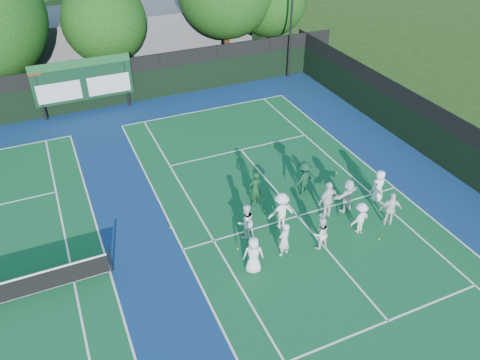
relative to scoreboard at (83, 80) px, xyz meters
name	(u,v)px	position (x,y,z in m)	size (l,w,h in m)	color
ground	(309,229)	(7.01, -15.59, -2.19)	(120.00, 120.00, 0.00)	#203D10
court_apron	(171,253)	(1.01, -14.59, -2.19)	(34.00, 32.00, 0.01)	navy
near_court	(298,216)	(7.01, -14.59, -2.18)	(11.05, 23.85, 0.01)	#11532A
back_fence	(100,88)	(1.01, 0.41, -0.83)	(34.00, 0.08, 3.00)	black
divider_fence_right	(456,150)	(16.01, -14.59, -0.83)	(0.08, 32.00, 3.00)	black
scoreboard	(83,80)	(0.00, 0.00, 0.00)	(6.00, 0.21, 3.55)	black
clubhouse	(132,34)	(5.01, 8.41, -0.19)	(18.00, 6.00, 4.00)	#5B5B60
tree_c	(107,23)	(2.56, 3.99, 2.11)	(5.60, 5.60, 7.26)	black
tree_e	(271,0)	(14.89, 3.99, 2.41)	(5.66, 5.66, 7.58)	black
tennis_ball_0	(238,249)	(3.63, -15.48, -2.16)	(0.07, 0.07, 0.07)	#D6E51B
tennis_ball_1	(336,173)	(10.60, -12.31, -2.16)	(0.07, 0.07, 0.07)	#D6E51B
tennis_ball_2	(361,233)	(8.95, -16.72, -2.16)	(0.07, 0.07, 0.07)	#D6E51B
tennis_ball_3	(170,227)	(1.45, -13.04, -2.16)	(0.07, 0.07, 0.07)	#D6E51B
tennis_ball_4	(259,173)	(6.90, -10.70, -2.16)	(0.07, 0.07, 0.07)	#D6E51B
tennis_ball_5	(379,239)	(9.41, -17.37, -2.16)	(0.07, 0.07, 0.07)	#D6E51B
player_front_0	(253,255)	(3.71, -16.83, -1.35)	(0.82, 0.53, 1.67)	white
player_front_1	(284,239)	(5.23, -16.49, -1.39)	(0.58, 0.38, 1.60)	silver
player_front_2	(320,233)	(6.80, -16.72, -1.43)	(0.74, 0.57, 1.51)	white
player_front_3	(360,218)	(8.91, -16.53, -1.45)	(0.96, 0.55, 1.48)	silver
player_front_4	(391,209)	(10.40, -16.65, -1.36)	(0.97, 0.40, 1.65)	white
player_back_0	(246,221)	(4.26, -14.87, -1.36)	(0.81, 0.63, 1.67)	white
player_back_1	(281,211)	(5.93, -14.91, -1.30)	(1.15, 0.66, 1.78)	white
player_back_2	(328,200)	(8.17, -15.10, -1.25)	(1.10, 0.46, 1.87)	white
player_back_3	(347,195)	(9.26, -15.05, -1.36)	(1.54, 0.49, 1.66)	white
player_back_4	(379,186)	(11.04, -14.99, -1.38)	(0.79, 0.52, 1.62)	white
coach_left	(255,189)	(5.59, -13.01, -1.28)	(0.67, 0.44, 1.82)	#0F391B
coach_right	(304,178)	(8.07, -13.14, -1.30)	(1.16, 0.66, 1.79)	#0F3721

